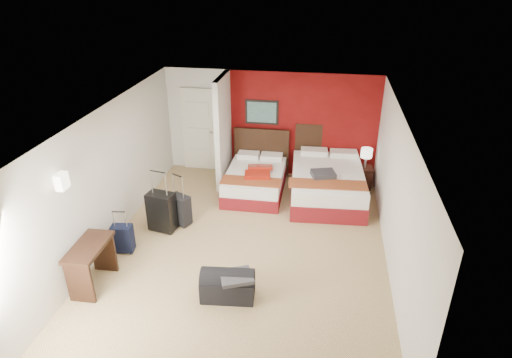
% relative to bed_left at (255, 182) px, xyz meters
% --- Properties ---
extents(ground, '(6.50, 6.50, 0.00)m').
position_rel_bed_left_xyz_m(ground, '(0.18, -2.11, -0.27)').
color(ground, tan).
rests_on(ground, ground).
extents(room_walls, '(5.02, 6.52, 2.50)m').
position_rel_bed_left_xyz_m(room_walls, '(-1.22, -0.70, 0.99)').
color(room_walls, silver).
rests_on(room_walls, ground).
extents(red_accent_panel, '(3.50, 0.04, 2.50)m').
position_rel_bed_left_xyz_m(red_accent_panel, '(0.93, 1.12, 0.98)').
color(red_accent_panel, maroon).
rests_on(red_accent_panel, ground).
extents(partition_wall, '(0.12, 1.20, 2.50)m').
position_rel_bed_left_xyz_m(partition_wall, '(-0.82, 0.50, 0.98)').
color(partition_wall, silver).
rests_on(partition_wall, ground).
extents(entry_door, '(0.82, 0.06, 2.05)m').
position_rel_bed_left_xyz_m(entry_door, '(-1.57, 1.09, 0.76)').
color(entry_door, silver).
rests_on(entry_door, ground).
extents(bed_left, '(1.25, 1.79, 0.54)m').
position_rel_bed_left_xyz_m(bed_left, '(0.00, 0.00, 0.00)').
color(bed_left, silver).
rests_on(bed_left, ground).
extents(bed_right, '(1.67, 2.29, 0.66)m').
position_rel_bed_left_xyz_m(bed_right, '(1.60, -0.00, 0.06)').
color(bed_right, white).
rests_on(bed_right, ground).
extents(red_suitcase_open, '(0.65, 0.82, 0.09)m').
position_rel_bed_left_xyz_m(red_suitcase_open, '(0.10, -0.10, 0.31)').
color(red_suitcase_open, '#A01B0D').
rests_on(red_suitcase_open, bed_left).
extents(jacket_bundle, '(0.56, 0.50, 0.11)m').
position_rel_bed_left_xyz_m(jacket_bundle, '(1.50, -0.30, 0.45)').
color(jacket_bundle, '#3A3A3F').
rests_on(jacket_bundle, bed_right).
extents(nightstand, '(0.36, 0.36, 0.50)m').
position_rel_bed_left_xyz_m(nightstand, '(2.43, 0.66, -0.02)').
color(nightstand, black).
rests_on(nightstand, ground).
extents(table_lamp, '(0.34, 0.34, 0.46)m').
position_rel_bed_left_xyz_m(table_lamp, '(2.43, 0.66, 0.46)').
color(table_lamp, white).
rests_on(table_lamp, nightstand).
extents(suitcase_black, '(0.56, 0.41, 0.76)m').
position_rel_bed_left_xyz_m(suitcase_black, '(-1.51, -1.81, 0.11)').
color(suitcase_black, black).
rests_on(suitcase_black, ground).
extents(suitcase_charcoal, '(0.47, 0.41, 0.60)m').
position_rel_bed_left_xyz_m(suitcase_charcoal, '(-1.24, -1.55, 0.03)').
color(suitcase_charcoal, black).
rests_on(suitcase_charcoal, ground).
extents(suitcase_navy, '(0.39, 0.26, 0.51)m').
position_rel_bed_left_xyz_m(suitcase_navy, '(-1.96, -2.61, -0.02)').
color(suitcase_navy, black).
rests_on(suitcase_navy, ground).
extents(duffel_bag, '(0.86, 0.51, 0.42)m').
position_rel_bed_left_xyz_m(duffel_bag, '(0.15, -3.48, -0.06)').
color(duffel_bag, black).
rests_on(duffel_bag, ground).
extents(jacket_draped, '(0.59, 0.56, 0.06)m').
position_rel_bed_left_xyz_m(jacket_draped, '(0.30, -3.53, 0.18)').
color(jacket_draped, '#3C3C41').
rests_on(jacket_draped, duffel_bag).
extents(desk, '(0.48, 0.93, 0.77)m').
position_rel_bed_left_xyz_m(desk, '(-2.04, -3.55, 0.12)').
color(desk, black).
rests_on(desk, ground).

